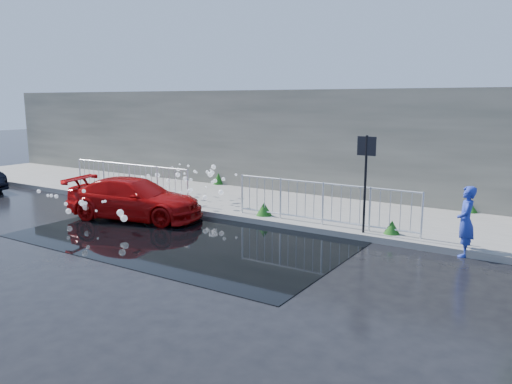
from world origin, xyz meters
TOP-DOWN VIEW (x-y plane):
  - ground at (0.00, 0.00)m, footprint 90.00×90.00m
  - pavement at (0.00, 5.00)m, footprint 30.00×4.00m
  - curb at (0.00, 3.00)m, footprint 30.00×0.25m
  - retaining_wall at (0.00, 7.20)m, footprint 30.00×0.60m
  - puddle at (0.50, 1.00)m, footprint 8.00×5.00m
  - sign_post at (4.20, 3.10)m, footprint 0.45×0.06m
  - railing_left at (-4.00, 3.35)m, footprint 5.05×0.05m
  - railing_right at (3.00, 3.35)m, footprint 5.05×0.05m
  - weeds at (-0.57, 4.53)m, footprint 12.17×3.93m
  - water_spray at (-2.17, 2.75)m, footprint 3.50×5.60m
  - red_car at (-2.01, 1.65)m, footprint 4.19×2.48m
  - person at (6.50, 3.00)m, footprint 0.46×0.61m

SIDE VIEW (x-z plane):
  - ground at x=0.00m, z-range 0.00..0.00m
  - puddle at x=0.50m, z-range 0.00..0.01m
  - pavement at x=0.00m, z-range 0.00..0.15m
  - curb at x=0.00m, z-range 0.00..0.16m
  - weeds at x=-0.57m, z-range 0.11..0.55m
  - red_car at x=-2.01m, z-range 0.00..1.14m
  - water_spray at x=-2.17m, z-range 0.14..1.16m
  - railing_left at x=-4.00m, z-range 0.19..1.29m
  - railing_right at x=3.00m, z-range 0.19..1.29m
  - person at x=6.50m, z-range 0.00..1.53m
  - sign_post at x=4.20m, z-range 0.47..2.97m
  - retaining_wall at x=0.00m, z-range 0.15..3.65m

